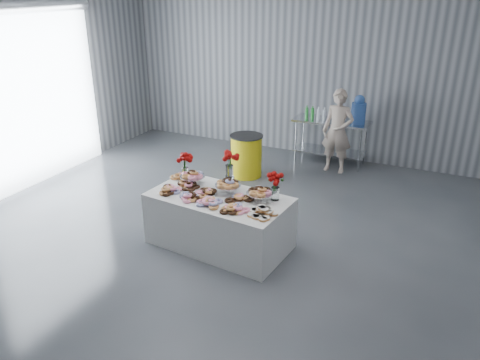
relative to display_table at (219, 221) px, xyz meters
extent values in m
plane|color=#3D4046|center=(-0.15, -0.26, -0.38)|extent=(9.00, 9.00, 0.00)
cube|color=gray|center=(-0.15, 4.24, 1.62)|extent=(8.00, 0.04, 4.00)
cube|color=white|center=(-4.09, 0.74, 1.12)|extent=(0.05, 3.00, 3.00)
cylinder|color=silver|center=(-4.05, 0.74, 2.67)|extent=(0.24, 3.00, 0.24)
cube|color=white|center=(0.00, 0.00, 0.00)|extent=(1.99, 1.18, 0.75)
cube|color=silver|center=(0.51, 3.84, 0.51)|extent=(1.50, 0.60, 0.04)
cube|color=silver|center=(0.51, 3.84, -0.12)|extent=(1.40, 0.55, 0.03)
cylinder|color=silver|center=(-0.14, 3.59, 0.05)|extent=(0.04, 0.04, 0.86)
cylinder|color=silver|center=(1.16, 3.59, 0.05)|extent=(0.04, 0.04, 0.86)
cylinder|color=silver|center=(-0.14, 4.09, 0.05)|extent=(0.04, 0.04, 0.86)
cylinder|color=silver|center=(1.16, 4.09, 0.05)|extent=(0.04, 0.04, 0.86)
cylinder|color=silver|center=(-0.53, 0.20, 0.44)|extent=(0.06, 0.06, 0.12)
cylinder|color=silver|center=(-0.53, 0.20, 0.50)|extent=(0.36, 0.36, 0.01)
cylinder|color=silver|center=(0.06, 0.14, 0.44)|extent=(0.06, 0.06, 0.12)
cylinder|color=silver|center=(0.06, 0.14, 0.50)|extent=(0.36, 0.36, 0.01)
cylinder|color=silver|center=(0.56, 0.10, 0.44)|extent=(0.06, 0.06, 0.12)
cylinder|color=silver|center=(0.56, 0.10, 0.50)|extent=(0.36, 0.36, 0.01)
cylinder|color=white|center=(-0.72, 0.32, 0.46)|extent=(0.11, 0.11, 0.18)
cylinder|color=#1E5919|center=(-0.72, 0.32, 0.59)|extent=(0.04, 0.04, 0.18)
cylinder|color=white|center=(0.73, 0.23, 0.46)|extent=(0.11, 0.11, 0.18)
cylinder|color=#1E5919|center=(0.73, 0.23, 0.59)|extent=(0.04, 0.04, 0.18)
cylinder|color=silver|center=(-0.02, 0.35, 0.45)|extent=(0.14, 0.14, 0.15)
cylinder|color=white|center=(-0.02, 0.35, 0.61)|extent=(0.11, 0.11, 0.18)
cylinder|color=#1E5919|center=(-0.02, 0.35, 0.75)|extent=(0.04, 0.04, 0.18)
cylinder|color=#3B6DCA|center=(1.01, 3.84, 0.73)|extent=(0.28, 0.28, 0.40)
sphere|color=#3B6DCA|center=(1.01, 3.84, 0.98)|extent=(0.20, 0.20, 0.20)
imported|color=#CC8C93|center=(0.73, 3.46, 0.43)|extent=(0.60, 0.41, 1.61)
cylinder|color=yellow|center=(-0.74, 2.49, 0.02)|extent=(0.58, 0.58, 0.78)
cylinder|color=black|center=(-0.74, 2.49, 0.42)|extent=(0.63, 0.63, 0.02)
camera|label=1|loc=(2.72, -5.06, 3.06)|focal=35.00mm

